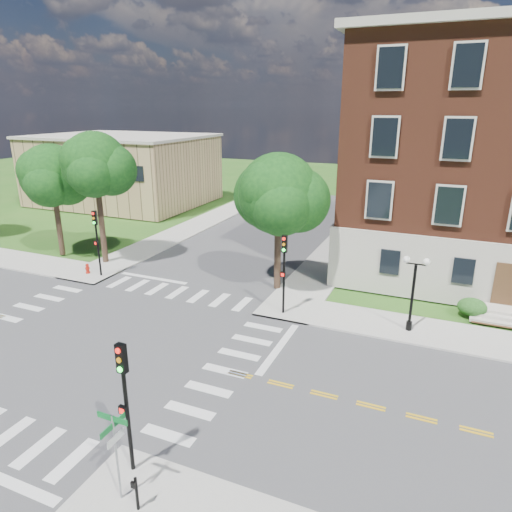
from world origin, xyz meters
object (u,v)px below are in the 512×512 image
at_px(traffic_signal_se, 125,392).
at_px(street_sign_pole, 115,441).
at_px(twin_lamp_west, 413,290).
at_px(fire_hydrant, 88,269).
at_px(push_button_post, 136,492).
at_px(traffic_signal_nw, 96,235).
at_px(traffic_signal_ne, 284,264).

height_order(traffic_signal_se, street_sign_pole, traffic_signal_se).
relative_size(twin_lamp_west, fire_hydrant, 5.64).
relative_size(traffic_signal_se, push_button_post, 4.00).
distance_m(traffic_signal_nw, fire_hydrant, 2.97).
height_order(traffic_signal_se, traffic_signal_ne, same).
distance_m(traffic_signal_se, street_sign_pole, 1.49).
height_order(traffic_signal_se, traffic_signal_nw, same).
relative_size(traffic_signal_se, traffic_signal_nw, 1.00).
xyz_separation_m(street_sign_pole, push_button_post, (0.75, -0.16, -1.51)).
relative_size(traffic_signal_se, traffic_signal_ne, 1.00).
bearing_deg(traffic_signal_se, twin_lamp_west, 61.73).
xyz_separation_m(traffic_signal_nw, street_sign_pole, (14.23, -15.49, -0.88)).
xyz_separation_m(twin_lamp_west, street_sign_pole, (-7.25, -15.41, -0.21)).
bearing_deg(traffic_signal_nw, traffic_signal_ne, -2.91).
bearing_deg(traffic_signal_ne, twin_lamp_west, 5.21).
xyz_separation_m(twin_lamp_west, push_button_post, (-6.51, -15.57, -1.73)).
relative_size(traffic_signal_ne, traffic_signal_nw, 1.00).
bearing_deg(street_sign_pole, twin_lamp_west, 64.80).
bearing_deg(traffic_signal_se, push_button_post, -47.66).
bearing_deg(traffic_signal_ne, street_sign_pole, -90.47).
bearing_deg(traffic_signal_se, traffic_signal_ne, 87.69).
xyz_separation_m(traffic_signal_ne, twin_lamp_west, (7.13, 0.65, -0.66)).
bearing_deg(fire_hydrant, traffic_signal_nw, 1.24).
xyz_separation_m(traffic_signal_ne, street_sign_pole, (-0.12, -14.76, -0.88)).
bearing_deg(twin_lamp_west, street_sign_pole, -115.20).
xyz_separation_m(traffic_signal_nw, push_button_post, (14.98, -15.65, -2.39)).
height_order(traffic_signal_ne, traffic_signal_nw, same).
distance_m(traffic_signal_ne, fire_hydrant, 15.80).
distance_m(traffic_signal_se, fire_hydrant, 20.92).
bearing_deg(traffic_signal_nw, traffic_signal_se, -46.13).
height_order(traffic_signal_nw, street_sign_pole, traffic_signal_nw).
xyz_separation_m(traffic_signal_nw, fire_hydrant, (-1.19, -0.03, -2.72)).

